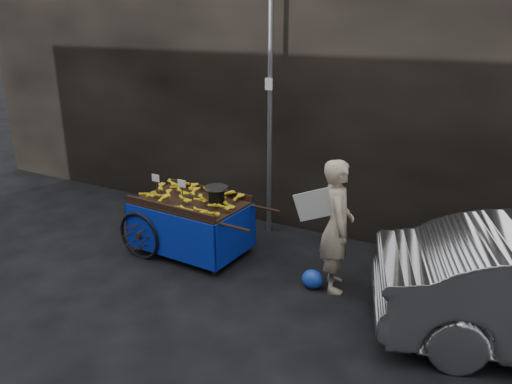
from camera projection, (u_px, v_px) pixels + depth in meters
The scene contains 6 objects.
ground at pixel (211, 257), 7.38m from camera, with size 80.00×80.00×0.00m, color black.
building_wall at pixel (310, 70), 8.53m from camera, with size 13.50×2.00×5.00m.
street_pole at pixel (270, 110), 7.65m from camera, with size 0.12×0.10×4.00m.
banana_cart at pixel (188, 206), 7.30m from camera, with size 2.23×1.15×1.19m.
vendor at pixel (337, 226), 6.27m from camera, with size 0.84×0.75×1.73m.
plastic_bag at pixel (312, 279), 6.48m from camera, with size 0.28×0.23×0.26m, color blue.
Camera 1 is at (3.80, -5.50, 3.33)m, focal length 35.00 mm.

